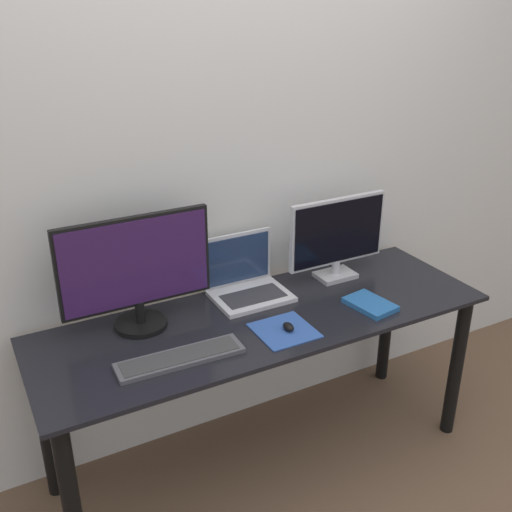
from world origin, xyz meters
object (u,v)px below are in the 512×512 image
object	(u,v)px
monitor_left	(136,270)
laptop	(246,281)
keyboard	(180,358)
book	(370,304)
monitor_right	(337,236)
mouse	(288,327)

from	to	relation	value
monitor_left	laptop	world-z (taller)	monitor_left
keyboard	book	distance (m)	0.81
book	laptop	bearing A→B (deg)	139.07
monitor_left	monitor_right	world-z (taller)	monitor_left
monitor_right	book	size ratio (longest dim) A/B	2.19
monitor_left	keyboard	world-z (taller)	monitor_left
book	monitor_left	bearing A→B (deg)	161.36
monitor_right	laptop	world-z (taller)	monitor_right
monitor_right	monitor_left	bearing A→B (deg)	-179.99
laptop	keyboard	size ratio (longest dim) A/B	0.69
laptop	book	size ratio (longest dim) A/B	1.45
mouse	book	distance (m)	0.38
keyboard	laptop	bearing A→B (deg)	37.92
mouse	keyboard	bearing A→B (deg)	178.28
monitor_left	laptop	bearing A→B (deg)	5.66
monitor_left	mouse	size ratio (longest dim) A/B	10.03
monitor_right	laptop	xyz separation A→B (m)	(-0.42, 0.05, -0.14)
laptop	mouse	xyz separation A→B (m)	(0.00, -0.34, -0.04)
laptop	book	distance (m)	0.51
keyboard	monitor_right	bearing A→B (deg)	18.59
monitor_left	keyboard	xyz separation A→B (m)	(0.05, -0.28, -0.22)
monitor_left	laptop	xyz separation A→B (m)	(0.47, 0.05, -0.17)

